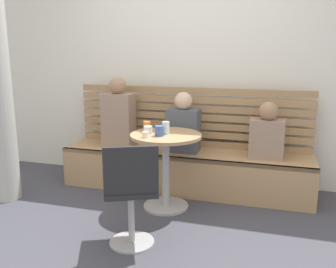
{
  "coord_description": "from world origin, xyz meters",
  "views": [
    {
      "loc": [
        0.94,
        -2.61,
        1.54
      ],
      "look_at": [
        -0.03,
        0.66,
        0.75
      ],
      "focal_mm": 40.1,
      "sensor_mm": 36.0,
      "label": 1
    }
  ],
  "objects_px": {
    "cup_tumbler_orange": "(147,126)",
    "cup_espresso_small": "(145,135)",
    "cup_mug_blue": "(159,131)",
    "cafe_table": "(166,157)",
    "person_adult": "(118,116)",
    "cup_glass_tall": "(166,128)",
    "booth_bench": "(185,171)",
    "cup_ceramic_white": "(148,130)",
    "person_child_middle": "(267,134)",
    "white_chair": "(131,192)",
    "person_child_left": "(183,126)"
  },
  "relations": [
    {
      "from": "cafe_table",
      "to": "cup_glass_tall",
      "type": "bearing_deg",
      "value": -88.17
    },
    {
      "from": "cup_mug_blue",
      "to": "cup_tumbler_orange",
      "type": "bearing_deg",
      "value": 138.64
    },
    {
      "from": "person_adult",
      "to": "person_child_middle",
      "type": "bearing_deg",
      "value": -0.35
    },
    {
      "from": "booth_bench",
      "to": "person_child_left",
      "type": "distance_m",
      "value": 0.5
    },
    {
      "from": "cafe_table",
      "to": "cup_glass_tall",
      "type": "distance_m",
      "value": 0.28
    },
    {
      "from": "person_child_middle",
      "to": "cup_glass_tall",
      "type": "height_order",
      "value": "person_child_middle"
    },
    {
      "from": "person_adult",
      "to": "person_child_left",
      "type": "height_order",
      "value": "person_adult"
    },
    {
      "from": "cup_ceramic_white",
      "to": "cup_espresso_small",
      "type": "xyz_separation_m",
      "value": [
        0.03,
        -0.16,
        -0.01
      ]
    },
    {
      "from": "person_child_middle",
      "to": "cup_ceramic_white",
      "type": "height_order",
      "value": "person_child_middle"
    },
    {
      "from": "person_adult",
      "to": "cup_glass_tall",
      "type": "height_order",
      "value": "person_adult"
    },
    {
      "from": "cup_espresso_small",
      "to": "person_adult",
      "type": "bearing_deg",
      "value": 129.37
    },
    {
      "from": "cup_tumbler_orange",
      "to": "cup_espresso_small",
      "type": "height_order",
      "value": "cup_tumbler_orange"
    },
    {
      "from": "person_child_middle",
      "to": "cup_ceramic_white",
      "type": "distance_m",
      "value": 1.21
    },
    {
      "from": "booth_bench",
      "to": "cup_mug_blue",
      "type": "xyz_separation_m",
      "value": [
        -0.1,
        -0.59,
        0.57
      ]
    },
    {
      "from": "cafe_table",
      "to": "cup_espresso_small",
      "type": "bearing_deg",
      "value": -125.96
    },
    {
      "from": "person_adult",
      "to": "cup_glass_tall",
      "type": "xyz_separation_m",
      "value": [
        0.71,
        -0.52,
        0.01
      ]
    },
    {
      "from": "booth_bench",
      "to": "cafe_table",
      "type": "height_order",
      "value": "cafe_table"
    },
    {
      "from": "white_chair",
      "to": "cup_ceramic_white",
      "type": "relative_size",
      "value": 10.63
    },
    {
      "from": "cup_espresso_small",
      "to": "cup_tumbler_orange",
      "type": "bearing_deg",
      "value": 106.61
    },
    {
      "from": "person_child_middle",
      "to": "cup_mug_blue",
      "type": "distance_m",
      "value": 1.12
    },
    {
      "from": "person_child_left",
      "to": "cup_tumbler_orange",
      "type": "xyz_separation_m",
      "value": [
        -0.25,
        -0.44,
        0.07
      ]
    },
    {
      "from": "person_child_left",
      "to": "cup_ceramic_white",
      "type": "bearing_deg",
      "value": -112.0
    },
    {
      "from": "cup_tumbler_orange",
      "to": "cup_glass_tall",
      "type": "height_order",
      "value": "cup_glass_tall"
    },
    {
      "from": "cup_ceramic_white",
      "to": "cup_mug_blue",
      "type": "bearing_deg",
      "value": -25.92
    },
    {
      "from": "cup_ceramic_white",
      "to": "person_adult",
      "type": "bearing_deg",
      "value": 135.21
    },
    {
      "from": "cup_mug_blue",
      "to": "person_child_middle",
      "type": "bearing_deg",
      "value": 32.07
    },
    {
      "from": "white_chair",
      "to": "person_child_middle",
      "type": "relative_size",
      "value": 1.47
    },
    {
      "from": "booth_bench",
      "to": "cup_tumbler_orange",
      "type": "bearing_deg",
      "value": -122.06
    },
    {
      "from": "person_child_middle",
      "to": "cup_glass_tall",
      "type": "distance_m",
      "value": 1.05
    },
    {
      "from": "cafe_table",
      "to": "cup_ceramic_white",
      "type": "bearing_deg",
      "value": -171.58
    },
    {
      "from": "cup_tumbler_orange",
      "to": "cafe_table",
      "type": "bearing_deg",
      "value": -16.98
    },
    {
      "from": "cup_espresso_small",
      "to": "cup_glass_tall",
      "type": "bearing_deg",
      "value": 53.54
    },
    {
      "from": "person_child_middle",
      "to": "cafe_table",
      "type": "bearing_deg",
      "value": -151.02
    },
    {
      "from": "cup_ceramic_white",
      "to": "cup_espresso_small",
      "type": "relative_size",
      "value": 1.43
    },
    {
      "from": "person_child_left",
      "to": "cup_tumbler_orange",
      "type": "height_order",
      "value": "person_child_left"
    },
    {
      "from": "cafe_table",
      "to": "cup_mug_blue",
      "type": "height_order",
      "value": "cup_mug_blue"
    },
    {
      "from": "cup_ceramic_white",
      "to": "cup_glass_tall",
      "type": "height_order",
      "value": "cup_glass_tall"
    },
    {
      "from": "cafe_table",
      "to": "cup_glass_tall",
      "type": "relative_size",
      "value": 6.17
    },
    {
      "from": "cafe_table",
      "to": "cup_glass_tall",
      "type": "height_order",
      "value": "cup_glass_tall"
    },
    {
      "from": "cup_tumbler_orange",
      "to": "cup_mug_blue",
      "type": "bearing_deg",
      "value": -41.36
    },
    {
      "from": "cup_tumbler_orange",
      "to": "cup_espresso_small",
      "type": "xyz_separation_m",
      "value": [
        0.08,
        -0.25,
        -0.02
      ]
    },
    {
      "from": "booth_bench",
      "to": "cup_espresso_small",
      "type": "xyz_separation_m",
      "value": [
        -0.2,
        -0.69,
        0.55
      ]
    },
    {
      "from": "cup_mug_blue",
      "to": "person_child_left",
      "type": "bearing_deg",
      "value": 82.31
    },
    {
      "from": "cafe_table",
      "to": "person_adult",
      "type": "xyz_separation_m",
      "value": [
        -0.71,
        0.52,
        0.27
      ]
    },
    {
      "from": "cafe_table",
      "to": "person_child_middle",
      "type": "height_order",
      "value": "person_child_middle"
    },
    {
      "from": "white_chair",
      "to": "cup_espresso_small",
      "type": "xyz_separation_m",
      "value": [
        -0.1,
        0.62,
        0.3
      ]
    },
    {
      "from": "cup_ceramic_white",
      "to": "cup_tumbler_orange",
      "type": "height_order",
      "value": "cup_tumbler_orange"
    },
    {
      "from": "cafe_table",
      "to": "person_adult",
      "type": "height_order",
      "value": "person_adult"
    },
    {
      "from": "person_child_left",
      "to": "cup_espresso_small",
      "type": "xyz_separation_m",
      "value": [
        -0.18,
        -0.69,
        0.04
      ]
    },
    {
      "from": "cup_tumbler_orange",
      "to": "cup_espresso_small",
      "type": "distance_m",
      "value": 0.26
    }
  ]
}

